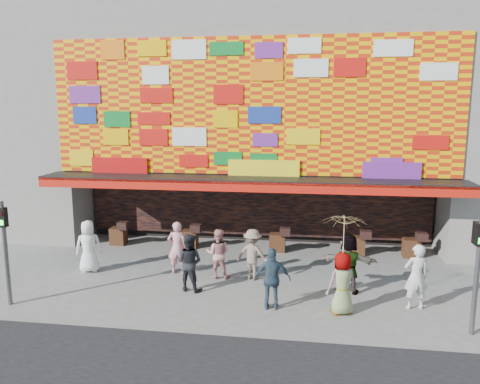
{
  "coord_description": "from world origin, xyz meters",
  "views": [
    {
      "loc": [
        2.08,
        -12.96,
        5.53
      ],
      "look_at": [
        -0.1,
        2.0,
        2.79
      ],
      "focal_mm": 35.0,
      "sensor_mm": 36.0,
      "label": 1
    }
  ],
  "objects_px": {
    "ped_c": "(189,262)",
    "ped_e": "(272,279)",
    "ped_g": "(342,283)",
    "ped_h": "(416,277)",
    "signal_right": "(478,262)",
    "ped_b": "(177,248)",
    "ped_f": "(348,263)",
    "ped_d": "(253,254)",
    "signal_left": "(5,241)",
    "ped_i": "(218,253)",
    "parasol": "(344,234)",
    "ped_a": "(89,246)"
  },
  "relations": [
    {
      "from": "ped_d",
      "to": "ped_g",
      "type": "distance_m",
      "value": 3.51
    },
    {
      "from": "signal_right",
      "to": "ped_d",
      "type": "bearing_deg",
      "value": 152.7
    },
    {
      "from": "signal_left",
      "to": "ped_h",
      "type": "height_order",
      "value": "signal_left"
    },
    {
      "from": "signal_right",
      "to": "ped_i",
      "type": "distance_m",
      "value": 7.63
    },
    {
      "from": "signal_left",
      "to": "ped_d",
      "type": "relative_size",
      "value": 1.8
    },
    {
      "from": "ped_i",
      "to": "parasol",
      "type": "bearing_deg",
      "value": 148.42
    },
    {
      "from": "ped_f",
      "to": "ped_h",
      "type": "xyz_separation_m",
      "value": [
        1.76,
        -0.89,
        0.01
      ]
    },
    {
      "from": "ped_a",
      "to": "ped_b",
      "type": "xyz_separation_m",
      "value": [
        3.02,
        0.27,
        0.0
      ]
    },
    {
      "from": "ped_e",
      "to": "parasol",
      "type": "relative_size",
      "value": 0.87
    },
    {
      "from": "ped_g",
      "to": "ped_h",
      "type": "xyz_separation_m",
      "value": [
        2.04,
        0.62,
        0.07
      ]
    },
    {
      "from": "signal_left",
      "to": "signal_right",
      "type": "height_order",
      "value": "same"
    },
    {
      "from": "ped_e",
      "to": "ped_f",
      "type": "bearing_deg",
      "value": -149.99
    },
    {
      "from": "ped_b",
      "to": "ped_f",
      "type": "relative_size",
      "value": 0.98
    },
    {
      "from": "ped_a",
      "to": "ped_c",
      "type": "height_order",
      "value": "ped_a"
    },
    {
      "from": "ped_b",
      "to": "ped_h",
      "type": "distance_m",
      "value": 7.51
    },
    {
      "from": "ped_b",
      "to": "ped_h",
      "type": "xyz_separation_m",
      "value": [
        7.3,
        -1.78,
        0.03
      ]
    },
    {
      "from": "ped_e",
      "to": "parasol",
      "type": "bearing_deg",
      "value": 174.71
    },
    {
      "from": "ped_f",
      "to": "ped_g",
      "type": "relative_size",
      "value": 1.07
    },
    {
      "from": "signal_right",
      "to": "ped_i",
      "type": "height_order",
      "value": "signal_right"
    },
    {
      "from": "ped_d",
      "to": "ped_h",
      "type": "height_order",
      "value": "ped_h"
    },
    {
      "from": "ped_b",
      "to": "ped_a",
      "type": "bearing_deg",
      "value": -2.32
    },
    {
      "from": "signal_right",
      "to": "ped_f",
      "type": "xyz_separation_m",
      "value": [
        -2.83,
        2.26,
        -0.94
      ]
    },
    {
      "from": "ped_a",
      "to": "ped_f",
      "type": "distance_m",
      "value": 8.58
    },
    {
      "from": "ped_a",
      "to": "ped_f",
      "type": "height_order",
      "value": "ped_f"
    },
    {
      "from": "signal_left",
      "to": "ped_a",
      "type": "bearing_deg",
      "value": 70.8
    },
    {
      "from": "signal_right",
      "to": "ped_a",
      "type": "xyz_separation_m",
      "value": [
        -11.39,
        2.89,
        -0.97
      ]
    },
    {
      "from": "ped_i",
      "to": "ped_e",
      "type": "bearing_deg",
      "value": 130.13
    },
    {
      "from": "signal_right",
      "to": "ped_g",
      "type": "distance_m",
      "value": 3.36
    },
    {
      "from": "ped_c",
      "to": "ped_e",
      "type": "bearing_deg",
      "value": 172.67
    },
    {
      "from": "ped_f",
      "to": "parasol",
      "type": "xyz_separation_m",
      "value": [
        -0.28,
        -1.51,
        1.31
      ]
    },
    {
      "from": "ped_g",
      "to": "signal_right",
      "type": "bearing_deg",
      "value": 140.8
    },
    {
      "from": "signal_left",
      "to": "ped_a",
      "type": "xyz_separation_m",
      "value": [
        1.01,
        2.89,
        -0.97
      ]
    },
    {
      "from": "signal_left",
      "to": "ped_b",
      "type": "relative_size",
      "value": 1.67
    },
    {
      "from": "ped_c",
      "to": "ped_i",
      "type": "xyz_separation_m",
      "value": [
        0.67,
        1.18,
        -0.07
      ]
    },
    {
      "from": "signal_right",
      "to": "ped_e",
      "type": "xyz_separation_m",
      "value": [
        -5.0,
        0.79,
        -0.99
      ]
    },
    {
      "from": "signal_left",
      "to": "ped_e",
      "type": "distance_m",
      "value": 7.5
    },
    {
      "from": "ped_d",
      "to": "ped_f",
      "type": "xyz_separation_m",
      "value": [
        2.97,
        -0.73,
        0.09
      ]
    },
    {
      "from": "ped_e",
      "to": "ped_i",
      "type": "xyz_separation_m",
      "value": [
        -1.94,
        2.18,
        -0.05
      ]
    },
    {
      "from": "ped_b",
      "to": "ped_f",
      "type": "xyz_separation_m",
      "value": [
        5.54,
        -0.89,
        0.02
      ]
    },
    {
      "from": "ped_b",
      "to": "ped_c",
      "type": "xyz_separation_m",
      "value": [
        0.76,
        -1.36,
        -0.01
      ]
    },
    {
      "from": "signal_right",
      "to": "ped_c",
      "type": "xyz_separation_m",
      "value": [
        -7.61,
        1.79,
        -0.97
      ]
    },
    {
      "from": "ped_d",
      "to": "ped_g",
      "type": "relative_size",
      "value": 0.97
    },
    {
      "from": "signal_left",
      "to": "ped_a",
      "type": "relative_size",
      "value": 1.68
    },
    {
      "from": "ped_f",
      "to": "ped_d",
      "type": "bearing_deg",
      "value": -8.32
    },
    {
      "from": "ped_g",
      "to": "parasol",
      "type": "height_order",
      "value": "parasol"
    },
    {
      "from": "ped_b",
      "to": "ped_d",
      "type": "relative_size",
      "value": 1.08
    },
    {
      "from": "ped_i",
      "to": "ped_a",
      "type": "bearing_deg",
      "value": -0.5
    },
    {
      "from": "signal_left",
      "to": "ped_h",
      "type": "relative_size",
      "value": 1.62
    },
    {
      "from": "ped_a",
      "to": "ped_i",
      "type": "relative_size",
      "value": 1.09
    },
    {
      "from": "ped_c",
      "to": "parasol",
      "type": "relative_size",
      "value": 0.89
    }
  ]
}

